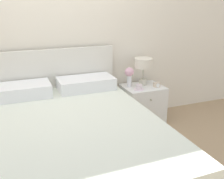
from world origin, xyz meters
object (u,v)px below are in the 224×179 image
object	(u,v)px
bed	(70,144)
alarm_clock	(157,85)
flower_vase	(129,74)
table_lamp	(143,65)
teacup	(139,87)
nightstand	(142,104)

from	to	relation	value
bed	alarm_clock	distance (m)	1.48
bed	flower_vase	distance (m)	1.32
table_lamp	bed	bearing A→B (deg)	-145.27
table_lamp	teacup	size ratio (longest dim) A/B	2.72
flower_vase	bed	bearing A→B (deg)	-140.33
bed	table_lamp	world-z (taller)	bed
table_lamp	flower_vase	world-z (taller)	table_lamp
flower_vase	teacup	xyz separation A→B (m)	(0.06, -0.16, -0.14)
flower_vase	table_lamp	bearing A→B (deg)	2.21
nightstand	alarm_clock	world-z (taller)	alarm_clock
nightstand	flower_vase	xyz separation A→B (m)	(-0.18, 0.06, 0.42)
bed	teacup	distance (m)	1.25
bed	teacup	xyz separation A→B (m)	(1.04, 0.65, 0.23)
bed	table_lamp	distance (m)	1.51
bed	alarm_clock	bearing A→B (deg)	26.99
teacup	alarm_clock	size ratio (longest dim) A/B	1.62
bed	nightstand	size ratio (longest dim) A/B	4.08
table_lamp	alarm_clock	xyz separation A→B (m)	(0.13, -0.15, -0.24)
nightstand	alarm_clock	bearing A→B (deg)	-29.98
flower_vase	alarm_clock	size ratio (longest dim) A/B	3.15
bed	table_lamp	xyz separation A→B (m)	(1.18, 0.82, 0.47)
teacup	alarm_clock	world-z (taller)	teacup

